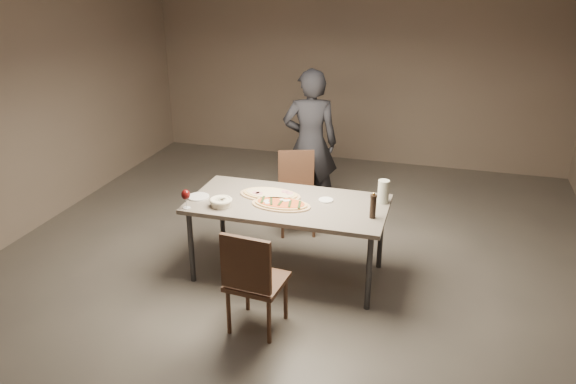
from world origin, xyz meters
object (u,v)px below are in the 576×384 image
(dining_table, at_px, (288,208))
(bread_basket, at_px, (221,202))
(diner, at_px, (310,144))
(pepper_mill_left, at_px, (382,191))
(carafe, at_px, (383,192))
(zucchini_pizza, at_px, (281,204))
(chair_near, at_px, (252,277))
(chair_far, at_px, (297,187))
(ham_pizza, at_px, (270,194))

(dining_table, height_order, bread_basket, bread_basket)
(bread_basket, xyz_separation_m, diner, (0.39, 1.69, 0.06))
(bread_basket, height_order, pepper_mill_left, pepper_mill_left)
(dining_table, bearing_deg, carafe, 15.92)
(zucchini_pizza, xyz_separation_m, chair_near, (0.03, -0.85, -0.26))
(bread_basket, relative_size, pepper_mill_left, 0.96)
(bread_basket, height_order, diner, diner)
(dining_table, relative_size, chair_near, 1.99)
(zucchini_pizza, relative_size, bread_basket, 2.64)
(pepper_mill_left, xyz_separation_m, carafe, (0.01, -0.02, 0.01))
(bread_basket, height_order, carafe, carafe)
(pepper_mill_left, bearing_deg, dining_table, -162.68)
(bread_basket, relative_size, diner, 0.12)
(pepper_mill_left, distance_m, carafe, 0.02)
(carafe, bearing_deg, chair_far, 143.38)
(dining_table, distance_m, pepper_mill_left, 0.87)
(dining_table, xyz_separation_m, ham_pizza, (-0.20, 0.09, 0.07))
(carafe, distance_m, diner, 1.55)
(pepper_mill_left, bearing_deg, chair_near, -124.64)
(zucchini_pizza, height_order, bread_basket, bread_basket)
(diner, bearing_deg, chair_far, 69.65)
(dining_table, relative_size, zucchini_pizza, 3.32)
(bread_basket, bearing_deg, diner, 76.90)
(diner, bearing_deg, carafe, 113.59)
(dining_table, xyz_separation_m, chair_far, (-0.19, 1.00, -0.20))
(pepper_mill_left, distance_m, chair_near, 1.50)
(ham_pizza, bearing_deg, chair_far, 86.17)
(chair_far, height_order, diner, diner)
(dining_table, distance_m, bread_basket, 0.61)
(chair_near, bearing_deg, pepper_mill_left, 60.39)
(dining_table, relative_size, carafe, 8.40)
(zucchini_pizza, xyz_separation_m, pepper_mill_left, (0.86, 0.35, 0.08))
(bread_basket, bearing_deg, chair_far, 73.99)
(chair_far, bearing_deg, chair_near, 75.34)
(chair_near, bearing_deg, zucchini_pizza, 96.88)
(chair_near, distance_m, chair_far, 1.95)
(zucchini_pizza, xyz_separation_m, carafe, (0.87, 0.33, 0.09))
(bread_basket, distance_m, chair_far, 1.34)
(ham_pizza, bearing_deg, diner, 84.89)
(ham_pizza, relative_size, pepper_mill_left, 2.73)
(ham_pizza, bearing_deg, chair_near, -82.94)
(bread_basket, bearing_deg, carafe, 19.61)
(carafe, relative_size, diner, 0.12)
(dining_table, height_order, carafe, carafe)
(zucchini_pizza, distance_m, pepper_mill_left, 0.93)
(pepper_mill_left, bearing_deg, diner, 129.60)
(bread_basket, xyz_separation_m, chair_near, (0.54, -0.69, -0.29))
(diner, bearing_deg, ham_pizza, 72.25)
(bread_basket, height_order, chair_far, chair_far)
(ham_pizza, bearing_deg, bread_basket, -138.22)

